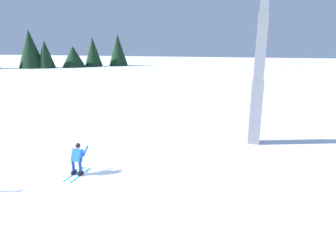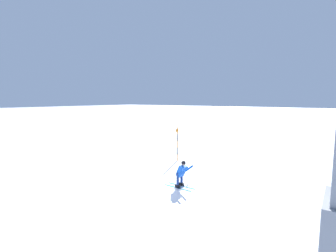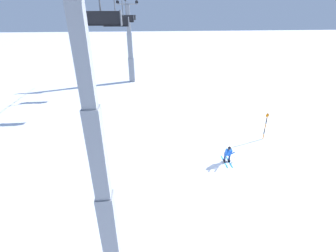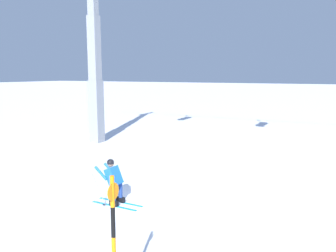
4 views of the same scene
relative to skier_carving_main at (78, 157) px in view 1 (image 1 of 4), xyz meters
name	(u,v)px [view 1 (image 1 of 4)]	position (x,y,z in m)	size (l,w,h in m)	color
ground_plane	(87,186)	(0.96, 0.99, -0.79)	(260.00, 260.00, 0.00)	white
skier_carving_main	(78,157)	(0.00, 0.00, 0.00)	(1.62, 0.71, 1.52)	#198CCC
lift_tower_near	(260,60)	(-6.63, 7.52, 4.00)	(0.66, 2.51, 11.37)	gray
tree_line_ridge	(60,52)	(-55.42, -40.23, 3.08)	(23.17, 29.65, 9.15)	black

